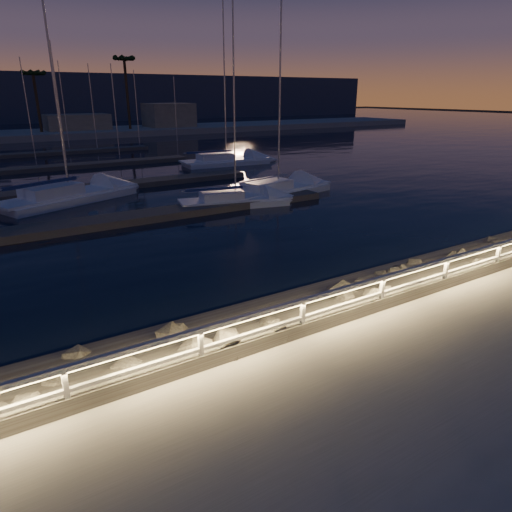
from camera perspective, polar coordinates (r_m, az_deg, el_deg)
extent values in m
plane|color=#A09990|center=(13.82, 12.39, -7.35)|extent=(400.00, 400.00, 0.00)
cube|color=#A09990|center=(12.47, 20.48, -11.92)|extent=(240.00, 5.00, 0.20)
cube|color=slate|center=(14.93, 8.31, -6.24)|extent=(240.00, 3.45, 1.29)
plane|color=black|center=(89.32, -27.05, 13.25)|extent=(320.00, 320.00, 0.00)
plane|color=black|center=(14.40, 12.04, -11.62)|extent=(400.00, 400.00, 0.00)
cube|color=silver|center=(10.35, -22.61, -15.27)|extent=(0.11, 0.11, 1.00)
cube|color=silver|center=(11.02, -6.90, -11.47)|extent=(0.11, 0.11, 1.00)
cube|color=silver|center=(12.39, 5.82, -7.68)|extent=(0.11, 0.11, 1.00)
cube|color=silver|center=(14.28, 15.43, -4.50)|extent=(0.11, 0.11, 1.00)
cube|color=silver|center=(16.49, 22.58, -2.03)|extent=(0.11, 0.11, 1.00)
cube|color=silver|center=(18.93, 27.95, -0.14)|extent=(0.11, 0.11, 1.00)
cube|color=silver|center=(13.40, 12.70, -3.54)|extent=(44.00, 0.12, 0.12)
cube|color=silver|center=(13.60, 12.54, -5.47)|extent=(44.00, 0.09, 0.09)
cube|color=#F5CE6E|center=(13.42, 12.73, -3.88)|extent=(44.00, 0.04, 0.03)
sphere|color=slate|center=(14.50, 3.78, -6.85)|extent=(0.98, 0.98, 0.98)
sphere|color=slate|center=(12.84, -23.02, -12.86)|extent=(1.05, 1.05, 1.05)
sphere|color=slate|center=(13.05, -10.14, -10.50)|extent=(1.03, 1.03, 1.03)
sphere|color=slate|center=(13.08, -14.14, -11.06)|extent=(0.97, 0.97, 0.97)
cube|color=#625951|center=(26.98, -11.93, 5.14)|extent=(22.00, 2.00, 0.40)
cube|color=#625951|center=(36.33, -17.59, 8.33)|extent=(22.00, 2.00, 0.40)
cube|color=#625951|center=(47.91, -21.46, 10.45)|extent=(22.00, 2.00, 0.40)
cube|color=#625951|center=(59.65, -23.84, 11.71)|extent=(22.00, 2.00, 0.40)
cube|color=#A09990|center=(83.34, -26.63, 13.27)|extent=(160.00, 14.00, 1.20)
cube|color=gray|center=(85.44, -21.41, 15.10)|extent=(10.00, 6.00, 3.00)
cube|color=gray|center=(89.01, -10.83, 16.71)|extent=(8.00, 7.00, 4.60)
cylinder|color=#43341F|center=(82.35, -25.68, 16.95)|extent=(0.44, 0.44, 9.00)
cylinder|color=#43341F|center=(84.37, -15.81, 18.95)|extent=(0.44, 0.44, 11.50)
cube|color=white|center=(29.27, -2.56, 6.57)|extent=(6.90, 3.64, 0.47)
cube|color=white|center=(29.20, -2.56, 7.15)|extent=(7.36, 3.45, 0.13)
cube|color=white|center=(28.91, -4.33, 7.59)|extent=(2.87, 2.19, 0.56)
cylinder|color=#ADAEB2|center=(28.52, -2.75, 18.59)|extent=(0.10, 0.10, 11.42)
cylinder|color=#ADAEB2|center=(28.71, -5.24, 8.36)|extent=(4.02, 1.01, 0.07)
cube|color=white|center=(32.43, 2.79, 7.86)|extent=(8.63, 4.34, 0.55)
cube|color=white|center=(32.36, 2.80, 8.47)|extent=(9.22, 4.08, 0.15)
cube|color=white|center=(31.49, 1.35, 8.82)|extent=(3.56, 2.66, 0.65)
cylinder|color=#ADAEB2|center=(31.76, 3.03, 21.42)|extent=(0.12, 0.12, 14.32)
cylinder|color=#ADAEB2|center=(31.00, 0.59, 9.60)|extent=(5.07, 1.11, 0.08)
cube|color=white|center=(32.72, -22.19, 6.53)|extent=(9.16, 6.02, 0.63)
cube|color=white|center=(32.64, -22.28, 7.21)|extent=(9.66, 5.90, 0.17)
cube|color=white|center=(31.95, -24.18, 7.45)|extent=(3.96, 3.31, 0.74)
cylinder|color=#ADAEB2|center=(32.08, -24.15, 20.68)|extent=(0.14, 0.14, 15.12)
cylinder|color=#ADAEB2|center=(31.56, -25.26, 8.23)|extent=(5.06, 2.17, 0.09)
cube|color=white|center=(46.83, -3.73, 11.49)|extent=(8.70, 3.50, 0.57)
cube|color=white|center=(46.78, -3.74, 11.93)|extent=(9.37, 3.13, 0.16)
cube|color=white|center=(46.27, -5.12, 12.26)|extent=(3.46, 2.38, 0.67)
cylinder|color=#ADAEB2|center=(46.38, -3.96, 21.13)|extent=(0.12, 0.12, 14.76)
cylinder|color=#ADAEB2|center=(45.99, -5.83, 12.85)|extent=(5.30, 0.50, 0.08)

